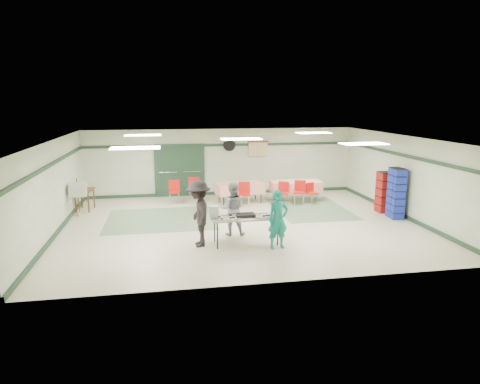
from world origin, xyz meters
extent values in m
plane|color=beige|center=(0.00, 0.00, 0.00)|extent=(11.00, 11.00, 0.00)
plane|color=silver|center=(0.00, 0.00, 2.70)|extent=(11.00, 11.00, 0.00)
plane|color=beige|center=(0.00, 4.50, 1.35)|extent=(11.00, 0.00, 11.00)
plane|color=beige|center=(0.00, -4.50, 1.35)|extent=(11.00, 0.00, 11.00)
plane|color=beige|center=(-5.50, 0.00, 1.35)|extent=(0.00, 9.00, 9.00)
plane|color=beige|center=(5.50, 0.00, 1.35)|extent=(0.00, 9.00, 9.00)
cube|color=#1E3725|center=(0.00, 4.47, 2.05)|extent=(11.00, 0.06, 0.10)
cube|color=#1E3725|center=(0.00, 4.47, 0.06)|extent=(11.00, 0.06, 0.12)
cube|color=#1E3725|center=(-5.47, 0.00, 2.05)|extent=(0.06, 9.00, 0.10)
cube|color=#1E3725|center=(-5.47, 0.00, 0.06)|extent=(0.06, 9.00, 0.12)
cube|color=#1E3725|center=(5.47, 0.00, 2.05)|extent=(0.06, 9.00, 0.10)
cube|color=#1E3725|center=(5.47, 0.00, 0.06)|extent=(0.06, 9.00, 0.12)
cube|color=slate|center=(-2.50, 1.00, 0.00)|extent=(3.50, 3.00, 0.01)
cube|color=slate|center=(2.80, 1.50, 0.00)|extent=(2.50, 3.50, 0.01)
cube|color=gray|center=(-2.20, 4.44, 1.05)|extent=(0.90, 0.06, 2.10)
cube|color=gray|center=(-1.25, 4.44, 1.05)|extent=(0.90, 0.06, 2.10)
cube|color=#1E3725|center=(-1.73, 4.42, 1.05)|extent=(2.00, 0.03, 2.15)
cylinder|color=black|center=(0.30, 4.44, 2.05)|extent=(0.50, 0.10, 0.50)
cube|color=tan|center=(1.50, 4.44, 1.85)|extent=(0.80, 0.02, 0.60)
cube|color=beige|center=(-0.21, -1.86, 0.74)|extent=(1.89, 0.78, 0.04)
cylinder|color=black|center=(-1.02, -2.17, 0.36)|extent=(0.04, 0.04, 0.72)
cylinder|color=black|center=(0.61, -2.16, 0.36)|extent=(0.04, 0.04, 0.72)
cylinder|color=black|center=(-1.02, -1.56, 0.36)|extent=(0.04, 0.04, 0.72)
cylinder|color=black|center=(0.61, -1.55, 0.36)|extent=(0.04, 0.04, 0.72)
cube|color=silver|center=(0.31, -1.95, 0.77)|extent=(0.63, 0.48, 0.02)
cube|color=silver|center=(-0.38, -1.77, 0.77)|extent=(0.55, 0.42, 0.02)
cube|color=silver|center=(-0.74, -1.97, 0.77)|extent=(0.63, 0.48, 0.02)
cube|color=black|center=(-0.22, -1.86, 0.80)|extent=(0.52, 0.33, 0.08)
cube|color=white|center=(-1.05, -1.79, 0.92)|extent=(0.23, 0.21, 0.31)
imported|color=#13877C|center=(0.56, -2.37, 0.78)|extent=(0.63, 0.47, 1.56)
imported|color=gray|center=(-0.44, -1.01, 0.77)|extent=(0.84, 0.71, 1.55)
imported|color=black|center=(-1.47, -1.81, 0.89)|extent=(0.71, 1.18, 1.78)
cube|color=red|center=(2.67, 2.88, 0.74)|extent=(1.95, 0.90, 0.05)
cube|color=red|center=(2.67, 2.88, 0.55)|extent=(1.95, 0.92, 0.40)
cylinder|color=black|center=(1.86, 2.59, 0.36)|extent=(0.04, 0.04, 0.72)
cylinder|color=black|center=(3.46, 2.53, 0.36)|extent=(0.04, 0.04, 0.72)
cylinder|color=black|center=(1.88, 3.23, 0.36)|extent=(0.04, 0.04, 0.72)
cylinder|color=black|center=(3.48, 3.17, 0.36)|extent=(0.04, 0.04, 0.72)
cube|color=red|center=(0.47, 2.88, 0.74)|extent=(1.89, 1.05, 0.05)
cube|color=red|center=(0.47, 2.88, 0.55)|extent=(1.89, 1.07, 0.40)
cylinder|color=black|center=(-0.22, 2.47, 0.36)|extent=(0.04, 0.04, 0.72)
cylinder|color=black|center=(1.25, 2.71, 0.36)|extent=(0.04, 0.04, 0.72)
cylinder|color=black|center=(-0.31, 3.06, 0.36)|extent=(0.04, 0.04, 0.72)
cylinder|color=black|center=(1.16, 3.29, 0.36)|extent=(0.04, 0.04, 0.72)
cube|color=red|center=(2.62, 2.23, 0.45)|extent=(0.54, 0.54, 0.04)
cube|color=red|center=(2.69, 2.40, 0.68)|extent=(0.40, 0.19, 0.41)
cylinder|color=silver|center=(2.40, 2.14, 0.22)|extent=(0.02, 0.02, 0.43)
cylinder|color=silver|center=(2.71, 2.02, 0.22)|extent=(0.02, 0.02, 0.43)
cylinder|color=silver|center=(2.52, 2.44, 0.22)|extent=(0.02, 0.02, 0.43)
cylinder|color=silver|center=(2.83, 2.32, 0.22)|extent=(0.02, 0.02, 0.43)
cube|color=red|center=(2.00, 2.23, 0.44)|extent=(0.50, 0.50, 0.04)
cube|color=red|center=(2.05, 2.40, 0.65)|extent=(0.39, 0.16, 0.40)
cylinder|color=silver|center=(1.80, 2.13, 0.21)|extent=(0.02, 0.02, 0.42)
cylinder|color=silver|center=(2.10, 2.03, 0.21)|extent=(0.02, 0.02, 0.42)
cylinder|color=silver|center=(1.90, 2.43, 0.21)|extent=(0.02, 0.02, 0.42)
cylinder|color=silver|center=(2.20, 2.33, 0.21)|extent=(0.02, 0.02, 0.42)
cube|color=red|center=(3.13, 2.23, 0.40)|extent=(0.47, 0.47, 0.04)
cube|color=red|center=(3.07, 2.38, 0.60)|extent=(0.36, 0.16, 0.36)
cylinder|color=silver|center=(3.04, 2.04, 0.19)|extent=(0.02, 0.02, 0.38)
cylinder|color=silver|center=(3.32, 2.14, 0.19)|extent=(0.02, 0.02, 0.38)
cylinder|color=silver|center=(2.94, 2.32, 0.19)|extent=(0.02, 0.02, 0.38)
cylinder|color=silver|center=(3.21, 2.42, 0.19)|extent=(0.02, 0.02, 0.38)
cube|color=red|center=(0.52, 2.23, 0.46)|extent=(0.47, 0.47, 0.04)
cube|color=red|center=(0.55, 2.41, 0.68)|extent=(0.42, 0.10, 0.41)
cylinder|color=silver|center=(0.34, 2.09, 0.22)|extent=(0.02, 0.02, 0.43)
cylinder|color=silver|center=(0.66, 2.04, 0.22)|extent=(0.02, 0.02, 0.43)
cylinder|color=silver|center=(0.38, 2.42, 0.22)|extent=(0.02, 0.02, 0.43)
cylinder|color=silver|center=(0.71, 2.37, 0.22)|extent=(0.02, 0.02, 0.43)
cube|color=red|center=(-1.24, 3.28, 0.48)|extent=(0.46, 0.46, 0.04)
cube|color=red|center=(-1.23, 3.47, 0.71)|extent=(0.43, 0.06, 0.43)
cylinder|color=silver|center=(-1.42, 3.12, 0.23)|extent=(0.02, 0.02, 0.45)
cylinder|color=silver|center=(-1.08, 3.10, 0.23)|extent=(0.02, 0.02, 0.45)
cylinder|color=silver|center=(-1.40, 3.46, 0.23)|extent=(0.02, 0.02, 0.45)
cylinder|color=silver|center=(-1.06, 3.44, 0.23)|extent=(0.02, 0.02, 0.45)
cube|color=red|center=(-2.00, 3.08, 0.45)|extent=(0.43, 0.43, 0.04)
cube|color=red|center=(-1.99, 3.26, 0.68)|extent=(0.41, 0.06, 0.41)
cylinder|color=silver|center=(-2.17, 2.93, 0.22)|extent=(0.02, 0.02, 0.43)
cylinder|color=silver|center=(-1.84, 2.91, 0.22)|extent=(0.02, 0.02, 0.43)
cylinder|color=silver|center=(-2.15, 3.25, 0.22)|extent=(0.02, 0.02, 0.43)
cylinder|color=silver|center=(-1.83, 3.23, 0.22)|extent=(0.02, 0.02, 0.43)
cube|color=#1A239D|center=(5.15, -0.06, 0.84)|extent=(0.38, 0.38, 1.67)
cube|color=maroon|center=(5.15, 0.62, 0.71)|extent=(0.46, 0.46, 1.42)
cube|color=#1A239D|center=(5.15, -0.30, 0.84)|extent=(0.42, 0.42, 1.68)
cube|color=brown|center=(-5.15, 2.70, 0.72)|extent=(0.65, 0.91, 0.05)
cube|color=brown|center=(-5.41, 2.38, 0.35)|extent=(0.05, 0.05, 0.70)
cube|color=brown|center=(-4.97, 2.33, 0.35)|extent=(0.05, 0.05, 0.70)
cube|color=brown|center=(-5.33, 3.07, 0.35)|extent=(0.05, 0.05, 0.70)
cube|color=brown|center=(-4.89, 3.02, 0.35)|extent=(0.05, 0.05, 0.70)
cube|color=#AEAFAA|center=(-5.15, 1.65, 0.95)|extent=(0.57, 0.51, 0.42)
cylinder|color=brown|center=(-5.23, 2.03, 0.66)|extent=(0.07, 0.21, 1.27)
camera|label=1|loc=(-2.29, -12.78, 3.82)|focal=32.00mm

